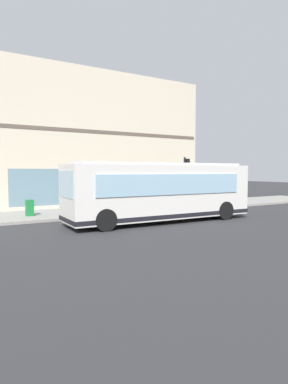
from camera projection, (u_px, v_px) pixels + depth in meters
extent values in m
plane|color=#2D2D30|center=(153.00, 222.00, 16.88)|extent=(120.00, 120.00, 0.00)
cube|color=gray|center=(114.00, 210.00, 21.11)|extent=(4.64, 40.00, 0.15)
cube|color=beige|center=(83.00, 143.00, 25.76)|extent=(6.88, 17.40, 9.86)
cube|color=brown|center=(98.00, 132.00, 22.89)|extent=(0.36, 17.05, 0.24)
cube|color=slate|center=(99.00, 186.00, 23.05)|extent=(0.12, 12.18, 2.40)
cube|color=silver|center=(161.00, 191.00, 16.81)|extent=(2.68, 10.04, 2.70)
cube|color=silver|center=(161.00, 164.00, 16.72)|extent=(2.28, 9.04, 0.12)
cube|color=#8CB2C6|center=(67.00, 184.00, 14.35)|extent=(2.20, 0.12, 1.20)
cube|color=#8CB2C6|center=(149.00, 183.00, 17.89)|extent=(0.21, 8.20, 1.00)
cube|color=#8CB2C6|center=(175.00, 184.00, 15.68)|extent=(0.21, 8.20, 1.00)
cube|color=black|center=(161.00, 213.00, 16.89)|extent=(2.72, 10.08, 0.20)
cylinder|color=black|center=(88.00, 214.00, 16.12)|extent=(0.32, 1.01, 1.00)
cylinder|color=black|center=(106.00, 220.00, 14.12)|extent=(0.32, 1.01, 1.00)
cylinder|color=black|center=(198.00, 206.00, 19.55)|extent=(0.32, 1.01, 1.00)
cylinder|color=black|center=(225.00, 211.00, 17.55)|extent=(0.32, 1.01, 1.00)
cylinder|color=black|center=(185.00, 183.00, 21.50)|extent=(0.14, 0.14, 3.42)
cube|color=black|center=(187.00, 166.00, 21.52)|extent=(0.32, 0.24, 0.90)
sphere|color=red|center=(189.00, 161.00, 21.57)|extent=(0.20, 0.20, 0.20)
sphere|color=yellow|center=(188.00, 166.00, 21.58)|extent=(0.20, 0.20, 0.20)
sphere|color=green|center=(188.00, 170.00, 21.60)|extent=(0.20, 0.20, 0.20)
cylinder|color=gold|center=(186.00, 199.00, 25.29)|extent=(0.24, 0.24, 0.55)
sphere|color=gold|center=(186.00, 195.00, 25.27)|extent=(0.22, 0.22, 0.22)
cylinder|color=gold|center=(187.00, 199.00, 25.37)|extent=(0.10, 0.12, 0.10)
cylinder|color=gold|center=(184.00, 199.00, 25.43)|extent=(0.12, 0.10, 0.10)
cylinder|color=#8C3F8C|center=(163.00, 201.00, 22.85)|extent=(0.14, 0.14, 0.76)
cylinder|color=#8C3F8C|center=(162.00, 201.00, 23.00)|extent=(0.14, 0.14, 0.76)
cylinder|color=#99994C|center=(162.00, 191.00, 22.88)|extent=(0.32, 0.32, 0.60)
sphere|color=tan|center=(162.00, 186.00, 22.85)|extent=(0.20, 0.20, 0.20)
cube|color=#197233|center=(30.00, 208.00, 17.98)|extent=(0.44, 0.40, 0.90)
cube|color=#8CB2C6|center=(33.00, 204.00, 18.07)|extent=(0.35, 0.03, 0.30)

